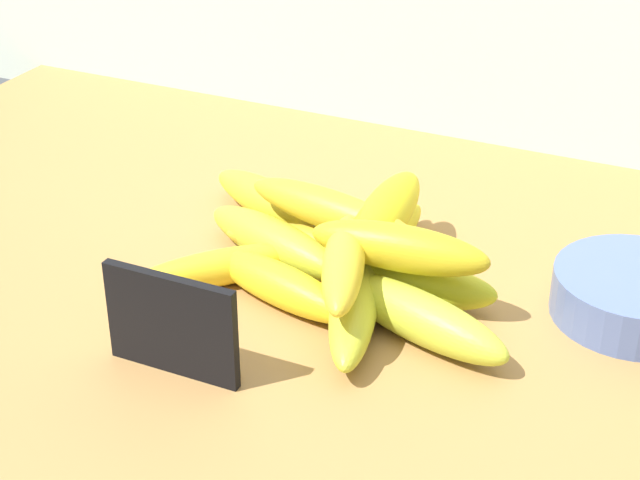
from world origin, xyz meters
TOP-DOWN VIEW (x-y plane):
  - counter_top at (0.00, 0.00)cm, footprint 110.00×76.00cm
  - chalkboard_sign at (-1.37, -13.68)cm, footprint 11.00×1.80cm
  - fruit_bowl at (28.92, 8.86)cm, footprint 13.67×13.67cm
  - banana_0 at (8.08, -0.89)cm, footprint 10.44×21.05cm
  - banana_1 at (11.23, 2.69)cm, footprint 15.63×5.91cm
  - banana_2 at (6.57, 6.71)cm, footprint 4.32×20.26cm
  - banana_3 at (13.97, -1.85)cm, footprint 17.33×9.25cm
  - banana_4 at (-1.96, 4.24)cm, footprint 16.81×9.34cm
  - banana_5 at (2.40, 5.70)cm, footprint 19.29×6.33cm
  - banana_6 at (-4.38, -1.00)cm, footprint 13.80×14.07cm
  - banana_7 at (-4.50, 10.60)cm, footprint 19.28×11.17cm
  - banana_8 at (1.65, -1.85)cm, footprint 15.86×7.78cm
  - banana_9 at (7.35, 7.21)cm, footprint 5.29×16.19cm
  - banana_10 at (10.91, 1.26)cm, footprint 15.28×4.90cm
  - banana_11 at (2.63, 6.14)cm, footprint 17.83×7.12cm
  - banana_12 at (7.58, -2.26)cm, footprint 8.31×15.28cm

SIDE VIEW (x-z plane):
  - counter_top at x=0.00cm, z-range 0.00..3.00cm
  - banana_6 at x=-4.38cm, z-range 3.00..6.20cm
  - banana_2 at x=6.57cm, z-range 3.00..6.34cm
  - banana_5 at x=2.40cm, z-range 3.00..6.57cm
  - banana_8 at x=1.65cm, z-range 3.00..6.62cm
  - fruit_bowl at x=28.92cm, z-range 3.00..6.93cm
  - banana_0 at x=8.08cm, z-range 3.00..6.97cm
  - banana_4 at x=-1.96cm, z-range 3.00..7.00cm
  - banana_7 at x=-4.50cm, z-range 3.00..7.02cm
  - banana_1 at x=11.23cm, z-range 3.00..7.07cm
  - banana_3 at x=13.97cm, z-range 3.00..7.12cm
  - chalkboard_sign at x=-1.37cm, z-range 2.66..11.06cm
  - banana_11 at x=2.63cm, z-range 6.57..10.12cm
  - banana_9 at x=7.35cm, z-range 6.34..10.55cm
  - banana_12 at x=7.58cm, z-range 6.97..10.31cm
  - banana_10 at x=10.91cm, z-range 7.07..10.96cm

